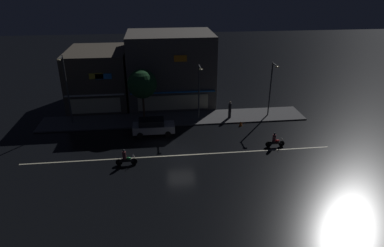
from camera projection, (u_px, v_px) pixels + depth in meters
name	position (u px, v px, depth m)	size (l,w,h in m)	color
ground_plane	(181.00, 155.00, 30.84)	(140.00, 140.00, 0.00)	black
lane_divider_stripe	(181.00, 155.00, 30.83)	(28.59, 0.16, 0.01)	beige
sidewalk_far	(175.00, 119.00, 38.46)	(30.10, 3.99, 0.14)	#4C4C4F
storefront_left_block	(171.00, 68.00, 42.07)	(10.47, 8.06, 8.85)	#56514C
storefront_center_block	(99.00, 77.00, 42.02)	(7.09, 9.15, 6.88)	#4C443A
streetlamp_west	(66.00, 85.00, 35.37)	(0.44, 1.64, 7.54)	#47494C
streetlamp_mid	(199.00, 88.00, 36.60)	(0.44, 1.64, 6.30)	#47494C
streetlamp_east	(271.00, 85.00, 37.57)	(0.44, 1.64, 6.29)	#47494C
pedestrian_on_sidewalk	(230.00, 110.00, 38.19)	(0.35, 0.35, 1.99)	#232328
street_tree	(142.00, 84.00, 35.93)	(3.17, 3.17, 5.95)	#473323
parked_car_near_kerb	(153.00, 126.00, 34.63)	(4.30, 1.98, 1.67)	#9EA0A5
motorcycle_lead	(275.00, 141.00, 32.11)	(1.90, 0.60, 1.52)	black
motorcycle_following	(126.00, 158.00, 29.06)	(1.90, 0.60, 1.52)	black
traffic_cone	(241.00, 124.00, 36.70)	(0.36, 0.36, 0.55)	orange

